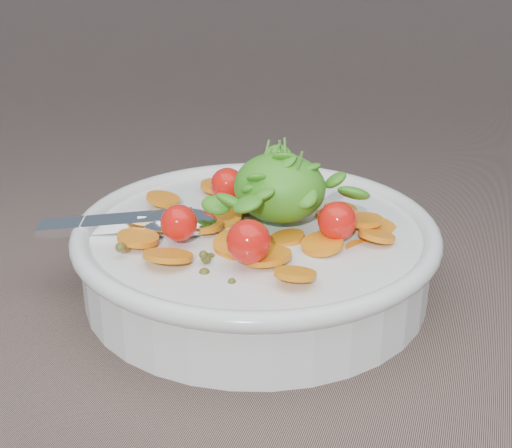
% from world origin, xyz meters
% --- Properties ---
extents(ground, '(6.00, 6.00, 0.00)m').
position_xyz_m(ground, '(0.00, 0.00, 0.00)').
color(ground, '#776155').
rests_on(ground, ground).
extents(bowl, '(0.30, 0.28, 0.12)m').
position_xyz_m(bowl, '(-0.00, 0.02, 0.03)').
color(bowl, silver).
rests_on(bowl, ground).
extents(napkin, '(0.17, 0.16, 0.01)m').
position_xyz_m(napkin, '(-0.03, 0.16, 0.00)').
color(napkin, white).
rests_on(napkin, ground).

